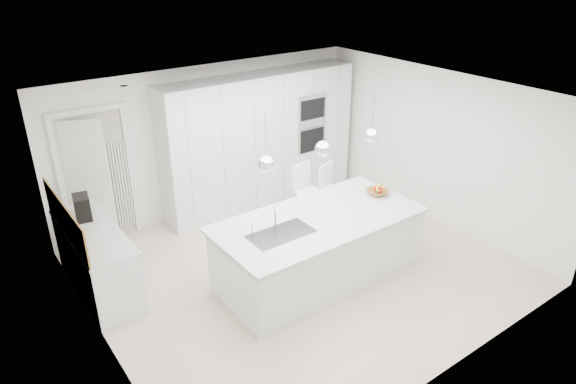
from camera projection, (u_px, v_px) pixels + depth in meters
floor at (300, 268)px, 7.36m from camera, size 5.50×5.50×0.00m
wall_back at (211, 139)px, 8.65m from camera, size 5.50×0.00×5.50m
wall_left at (93, 256)px, 5.36m from camera, size 0.00×5.00×5.00m
ceiling at (302, 98)px, 6.29m from camera, size 5.50×5.50×0.00m
tall_cabinets at (261, 140)px, 8.90m from camera, size 3.60×0.60×2.30m
oven_stack at (312, 124)px, 9.07m from camera, size 0.62×0.04×1.05m
doorway_frame at (98, 179)px, 7.68m from camera, size 1.11×0.08×2.13m
hallway_door at (82, 186)px, 7.52m from camera, size 0.76×0.38×2.00m
radiator at (121, 185)px, 7.92m from camera, size 0.32×0.04×1.40m
left_base_cabinets at (98, 261)px, 6.75m from camera, size 0.60×1.80×0.86m
left_worktop at (92, 232)px, 6.55m from camera, size 0.62×1.82×0.04m
oak_backsplash at (65, 219)px, 6.28m from camera, size 0.02×1.80×0.50m
island_base at (320, 249)px, 7.01m from camera, size 2.80×1.20×0.86m
island_worktop at (318, 219)px, 6.86m from camera, size 2.84×1.40×0.04m
island_sink at (281, 239)px, 6.50m from camera, size 0.84×0.44×0.18m
island_tap at (275, 216)px, 6.57m from camera, size 0.02×0.02×0.30m
pendant_left at (266, 164)px, 5.93m from camera, size 0.20×0.20×0.20m
pendant_mid at (323, 149)px, 6.38m from camera, size 0.20×0.20×0.20m
pendant_right at (372, 135)px, 6.84m from camera, size 0.20×0.20×0.20m
fruit_bowl at (378, 192)px, 7.48m from camera, size 0.34×0.34×0.08m
espresso_machine at (82, 207)px, 6.77m from camera, size 0.25×0.34×0.33m
bar_stool_left at (307, 202)px, 7.98m from camera, size 0.44×0.57×1.17m
bar_stool_right at (330, 199)px, 8.18m from camera, size 0.50×0.59×1.09m
apple_a at (379, 190)px, 7.47m from camera, size 0.08×0.08×0.08m
apple_b at (380, 190)px, 7.47m from camera, size 0.08×0.08×0.08m
apple_c at (377, 189)px, 7.52m from camera, size 0.08×0.08×0.08m
banana_bunch at (380, 188)px, 7.44m from camera, size 0.24×0.17×0.22m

